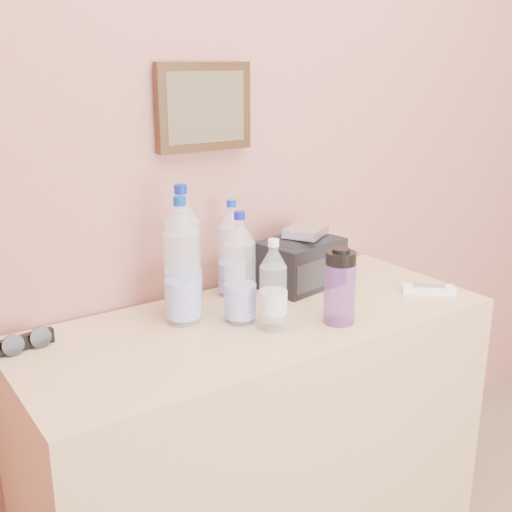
# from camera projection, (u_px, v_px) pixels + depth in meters

# --- Properties ---
(picture_frame) EXTENTS (0.30, 0.03, 0.25)m
(picture_frame) POSITION_uv_depth(u_px,v_px,m) (204.00, 107.00, 1.84)
(picture_frame) COLOR #382311
(picture_frame) RESTS_ON room_shell
(dresser) EXTENTS (1.34, 0.56, 0.84)m
(dresser) POSITION_uv_depth(u_px,v_px,m) (258.00, 448.00, 1.91)
(dresser) COLOR tan
(dresser) RESTS_ON ground
(pet_large_a) EXTENTS (0.09, 0.09, 0.35)m
(pet_large_a) POSITION_uv_depth(u_px,v_px,m) (182.00, 268.00, 1.73)
(pet_large_a) COLOR silver
(pet_large_a) RESTS_ON dresser
(pet_large_b) EXTENTS (0.10, 0.10, 0.37)m
(pet_large_b) POSITION_uv_depth(u_px,v_px,m) (183.00, 258.00, 1.79)
(pet_large_b) COLOR white
(pet_large_b) RESTS_ON dresser
(pet_large_c) EXTENTS (0.08, 0.08, 0.30)m
(pet_large_c) POSITION_uv_depth(u_px,v_px,m) (232.00, 254.00, 1.93)
(pet_large_c) COLOR silver
(pet_large_c) RESTS_ON dresser
(pet_large_d) EXTENTS (0.08, 0.08, 0.31)m
(pet_large_d) POSITION_uv_depth(u_px,v_px,m) (240.00, 274.00, 1.73)
(pet_large_d) COLOR silver
(pet_large_d) RESTS_ON dresser
(pet_small) EXTENTS (0.07, 0.07, 0.25)m
(pet_small) POSITION_uv_depth(u_px,v_px,m) (273.00, 290.00, 1.69)
(pet_small) COLOR #C5DFFF
(pet_small) RESTS_ON dresser
(nalgene_bottle) EXTENTS (0.09, 0.09, 0.21)m
(nalgene_bottle) POSITION_uv_depth(u_px,v_px,m) (340.00, 286.00, 1.74)
(nalgene_bottle) COLOR #713BA2
(nalgene_bottle) RESTS_ON dresser
(sunglasses) EXTENTS (0.15, 0.07, 0.04)m
(sunglasses) POSITION_uv_depth(u_px,v_px,m) (25.00, 342.00, 1.60)
(sunglasses) COLOR black
(sunglasses) RESTS_ON dresser
(ac_remote) EXTENTS (0.15, 0.14, 0.02)m
(ac_remote) POSITION_uv_depth(u_px,v_px,m) (429.00, 289.00, 1.98)
(ac_remote) COLOR white
(ac_remote) RESTS_ON dresser
(toiletry_bag) EXTENTS (0.28, 0.22, 0.17)m
(toiletry_bag) POSITION_uv_depth(u_px,v_px,m) (300.00, 260.00, 2.03)
(toiletry_bag) COLOR black
(toiletry_bag) RESTS_ON dresser
(foil_packet) EXTENTS (0.16, 0.15, 0.03)m
(foil_packet) POSITION_uv_depth(u_px,v_px,m) (306.00, 231.00, 1.98)
(foil_packet) COLOR silver
(foil_packet) RESTS_ON toiletry_bag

